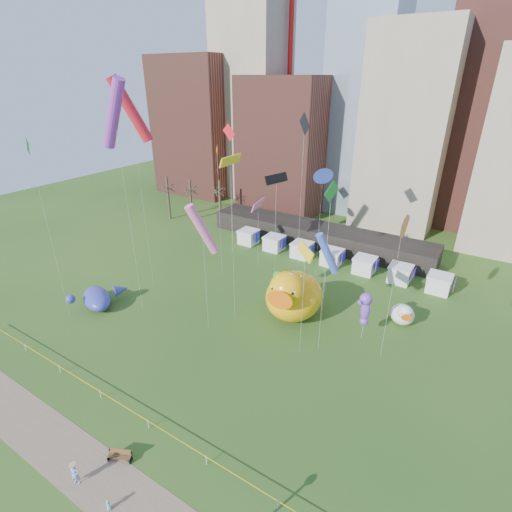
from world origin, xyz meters
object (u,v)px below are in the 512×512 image
Objects in this scene: seahorse_green at (279,284)px; toddler at (108,505)px; whale_inflatable at (98,298)px; woman at (75,474)px; big_duck at (293,295)px; small_duck at (403,314)px; seahorse_purple at (366,307)px; park_bench at (120,455)px.

toddler is (2.12, -26.42, -3.44)m from seahorse_green.
whale_inflatable reaches higher than woman.
big_duck is 12.77m from small_duck.
toddler is (-8.11, -26.78, -3.57)m from seahorse_purple.
big_duck is 8.31m from seahorse_purple.
toddler is at bearing -132.38° from small_duck.
seahorse_green is (-1.99, 0.20, 0.75)m from big_duck.
whale_inflatable is at bearing 121.43° from park_bench.
whale_inflatable is (-21.37, -10.47, -2.01)m from big_duck.
woman is at bearing -104.10° from big_duck.
big_duck is 2.31× the size of small_duck.
seahorse_purple is 26.32m from park_bench.
woman is (-11.51, -26.79, -3.10)m from seahorse_purple.
woman is at bearing -87.53° from seahorse_green.
small_duck is 35.10m from woman.
woman is (-3.27, -26.22, -2.22)m from big_duck.
seahorse_purple is (10.23, 0.36, 0.14)m from seahorse_green.
big_duck is 1.67× the size of seahorse_green.
small_duck is 32.04m from park_bench.
woman is (-1.27, -26.43, -2.97)m from seahorse_green.
park_bench is (-10.41, -23.91, -3.54)m from seahorse_purple.
seahorse_green is at bearing -154.48° from seahorse_purple.
woman is at bearing -135.50° from park_bench.
park_bench is (19.19, -12.87, -0.65)m from whale_inflatable.
small_duck is at bearing 40.36° from woman.
seahorse_purple is 29.32m from woman.
seahorse_purple is at bearing 96.25° from toddler.
whale_inflatable is 23.12m from park_bench.
park_bench is 2.07× the size of toddler.
seahorse_purple is 0.81× the size of whale_inflatable.
whale_inflatable reaches higher than toddler.
seahorse_purple is at bearing -3.07° from big_duck.
seahorse_purple is at bearing 41.74° from park_bench.
park_bench is 3.11m from woman.
seahorse_purple is at bearing 41.55° from woman.
toddler is (0.13, -26.22, -2.69)m from big_duck.
toddler is at bearing -80.18° from seahorse_green.
seahorse_green is at bearing 117.69° from toddler.
small_duck is at bearing 50.89° from whale_inflatable.
big_duck reaches higher than woman.
seahorse_green is at bearing 53.33° from whale_inflatable.
seahorse_purple is at bearing 7.26° from seahorse_green.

